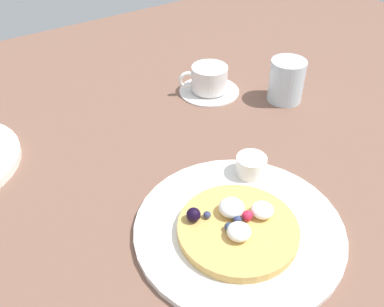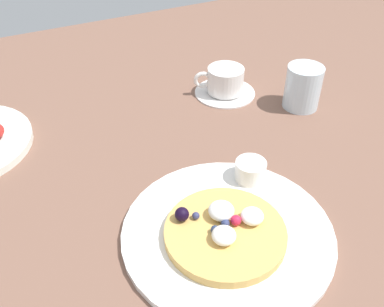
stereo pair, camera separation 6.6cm
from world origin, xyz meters
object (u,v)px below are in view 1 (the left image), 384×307
(water_glass, at_px, (286,81))
(pancake_plate, at_px, (239,229))
(coffee_cup, at_px, (209,78))
(coffee_saucer, at_px, (209,90))
(syrup_ramekin, at_px, (251,165))

(water_glass, bearing_deg, pancake_plate, -142.46)
(coffee_cup, bearing_deg, pancake_plate, -118.80)
(coffee_saucer, bearing_deg, water_glass, -44.60)
(pancake_plate, relative_size, syrup_ramekin, 6.06)
(coffee_cup, bearing_deg, syrup_ramekin, -111.29)
(pancake_plate, relative_size, coffee_saucer, 2.34)
(coffee_cup, distance_m, water_glass, 0.15)
(coffee_cup, bearing_deg, water_glass, -44.34)
(pancake_plate, height_order, coffee_saucer, pancake_plate)
(syrup_ramekin, bearing_deg, water_glass, 35.13)
(syrup_ramekin, xyz_separation_m, water_glass, (0.21, 0.15, 0.02))
(pancake_plate, xyz_separation_m, coffee_saucer, (0.18, 0.33, -0.00))
(coffee_saucer, xyz_separation_m, water_glass, (0.11, -0.11, 0.04))
(coffee_saucer, height_order, coffee_cup, coffee_cup)
(syrup_ramekin, xyz_separation_m, coffee_cup, (0.10, 0.26, 0.01))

